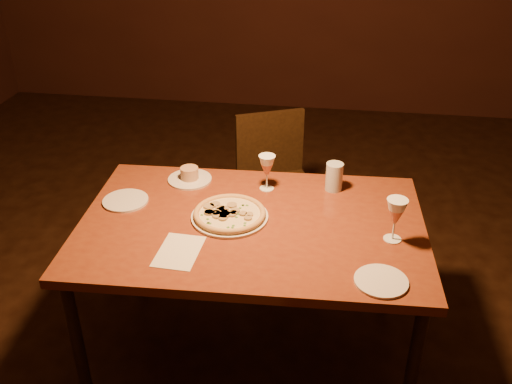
# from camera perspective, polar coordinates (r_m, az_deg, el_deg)

# --- Properties ---
(floor) EXTENTS (7.00, 7.00, 0.00)m
(floor) POSITION_cam_1_polar(r_m,az_deg,el_deg) (2.79, -1.26, -18.30)
(floor) COLOR #331D11
(floor) RESTS_ON ground
(dining_table) EXTENTS (1.48, 0.99, 0.77)m
(dining_table) POSITION_cam_1_polar(r_m,az_deg,el_deg) (2.43, -0.44, -4.40)
(dining_table) COLOR brown
(dining_table) RESTS_ON floor
(chair_far) EXTENTS (0.54, 0.54, 0.85)m
(chair_far) POSITION_cam_1_polar(r_m,az_deg,el_deg) (3.35, 1.98, 1.34)
(chair_far) COLOR black
(chair_far) RESTS_ON floor
(pizza_plate) EXTENTS (0.33, 0.33, 0.04)m
(pizza_plate) POSITION_cam_1_polar(r_m,az_deg,el_deg) (2.42, -2.65, -2.22)
(pizza_plate) COLOR silver
(pizza_plate) RESTS_ON dining_table
(ramekin_saucer) EXTENTS (0.21, 0.21, 0.07)m
(ramekin_saucer) POSITION_cam_1_polar(r_m,az_deg,el_deg) (2.72, -6.65, 1.59)
(ramekin_saucer) COLOR silver
(ramekin_saucer) RESTS_ON dining_table
(wine_glass_far) EXTENTS (0.08, 0.08, 0.17)m
(wine_glass_far) POSITION_cam_1_polar(r_m,az_deg,el_deg) (2.60, 1.10, 1.96)
(wine_glass_far) COLOR #CD7155
(wine_glass_far) RESTS_ON dining_table
(wine_glass_right) EXTENTS (0.08, 0.08, 0.18)m
(wine_glass_right) POSITION_cam_1_polar(r_m,az_deg,el_deg) (2.31, 13.73, -2.73)
(wine_glass_right) COLOR #CD7155
(wine_glass_right) RESTS_ON dining_table
(water_tumbler) EXTENTS (0.08, 0.08, 0.13)m
(water_tumbler) POSITION_cam_1_polar(r_m,az_deg,el_deg) (2.63, 7.82, 1.53)
(water_tumbler) COLOR #B1BAC1
(water_tumbler) RESTS_ON dining_table
(side_plate_left) EXTENTS (0.20, 0.20, 0.01)m
(side_plate_left) POSITION_cam_1_polar(r_m,az_deg,el_deg) (2.61, -12.92, -0.85)
(side_plate_left) COLOR silver
(side_plate_left) RESTS_ON dining_table
(side_plate_near) EXTENTS (0.19, 0.19, 0.01)m
(side_plate_near) POSITION_cam_1_polar(r_m,az_deg,el_deg) (2.12, 12.40, -8.70)
(side_plate_near) COLOR silver
(side_plate_near) RESTS_ON dining_table
(menu_card) EXTENTS (0.17, 0.24, 0.00)m
(menu_card) POSITION_cam_1_polar(r_m,az_deg,el_deg) (2.24, -7.71, -5.89)
(menu_card) COLOR beige
(menu_card) RESTS_ON dining_table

